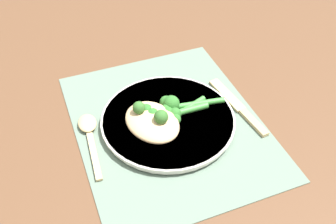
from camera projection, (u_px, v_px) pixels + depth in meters
name	position (u px, v px, depth m)	size (l,w,h in m)	color
ground_plane	(168.00, 125.00, 0.74)	(3.00, 3.00, 0.00)	brown
placemat	(168.00, 124.00, 0.74)	(0.42, 0.34, 0.00)	slate
plate	(168.00, 120.00, 0.74)	(0.25, 0.25, 0.01)	silver
chicken_fillet	(152.00, 122.00, 0.70)	(0.13, 0.11, 0.03)	tan
pesto_dollop_primary	(139.00, 108.00, 0.70)	(0.02, 0.02, 0.02)	#336628
pesto_dollop_secondary	(161.00, 117.00, 0.68)	(0.03, 0.03, 0.03)	#336628
broccoli_stalk_rear	(156.00, 113.00, 0.72)	(0.05, 0.13, 0.03)	#3D8E38
broccoli_stalk_left	(176.00, 113.00, 0.73)	(0.05, 0.10, 0.02)	#3D8E38
broccoli_stalk_right	(175.00, 104.00, 0.74)	(0.05, 0.12, 0.03)	#3D8E38
knife	(238.00, 107.00, 0.77)	(0.18, 0.04, 0.01)	tan
spoon	(89.00, 130.00, 0.72)	(0.16, 0.04, 0.01)	tan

